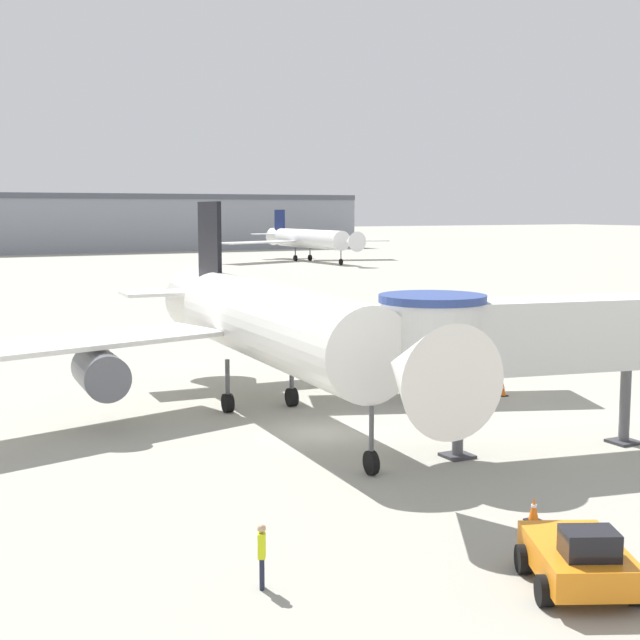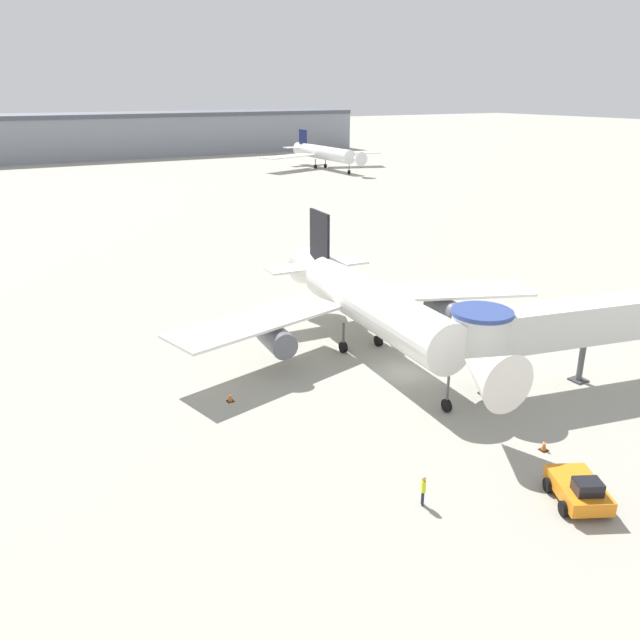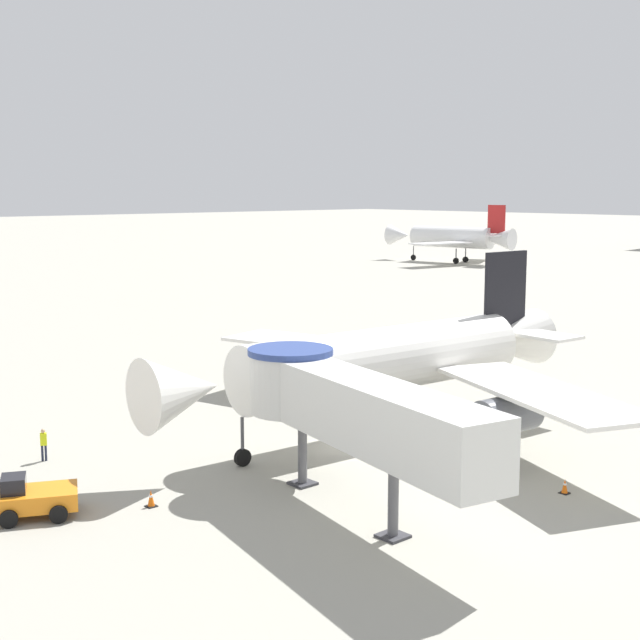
% 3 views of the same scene
% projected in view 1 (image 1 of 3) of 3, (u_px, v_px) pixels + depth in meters
% --- Properties ---
extents(ground_plane, '(800.00, 800.00, 0.00)m').
position_uv_depth(ground_plane, '(317.00, 433.00, 38.53)').
color(ground_plane, '#9E9B8E').
extents(main_airplane, '(32.27, 28.39, 10.04)m').
position_uv_depth(main_airplane, '(272.00, 326.00, 41.09)').
color(main_airplane, white).
rests_on(main_airplane, ground_plane).
extents(jet_bridge, '(16.43, 6.25, 6.41)m').
position_uv_depth(jet_bridge, '(548.00, 334.00, 35.23)').
color(jet_bridge, silver).
rests_on(jet_bridge, ground_plane).
extents(pushback_tug_orange, '(3.56, 4.20, 1.84)m').
position_uv_depth(pushback_tug_orange, '(579.00, 559.00, 22.57)').
color(pushback_tug_orange, orange).
rests_on(pushback_tug_orange, ground_plane).
extents(traffic_cone_starboard_wing, '(0.42, 0.42, 0.70)m').
position_uv_depth(traffic_cone_starboard_wing, '(503.00, 390.00, 46.10)').
color(traffic_cone_starboard_wing, black).
rests_on(traffic_cone_starboard_wing, ground_plane).
extents(traffic_cone_near_nose, '(0.46, 0.46, 0.76)m').
position_uv_depth(traffic_cone_near_nose, '(534.00, 510.00, 27.60)').
color(traffic_cone_near_nose, black).
rests_on(traffic_cone_near_nose, ground_plane).
extents(ground_crew_marshaller, '(0.32, 0.38, 1.71)m').
position_uv_depth(ground_crew_marshaller, '(262.00, 552.00, 22.59)').
color(ground_crew_marshaller, '#1E2338').
rests_on(ground_crew_marshaller, ground_plane).
extents(background_jet_navy_tail, '(35.65, 32.86, 9.54)m').
position_uv_depth(background_jet_navy_tail, '(308.00, 239.00, 164.37)').
color(background_jet_navy_tail, white).
rests_on(background_jet_navy_tail, ground_plane).
extents(terminal_building, '(167.82, 23.65, 13.15)m').
position_uv_depth(terminal_building, '(1.00, 223.00, 197.10)').
color(terminal_building, gray).
rests_on(terminal_building, ground_plane).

